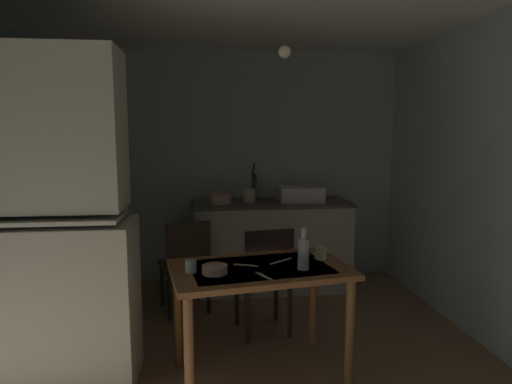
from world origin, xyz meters
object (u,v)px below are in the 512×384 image
(sink_basin, at_px, (300,194))
(chair_by_counter, at_px, (186,263))
(mixing_bowl_counter, at_px, (218,199))
(serving_bowl_wide, at_px, (215,269))
(glass_bottle, at_px, (303,253))
(hand_pump, at_px, (254,185))
(dining_table, at_px, (260,282))
(chair_far_side, at_px, (265,278))
(teacup_mint, at_px, (191,266))
(hutch_cabinet, at_px, (42,234))

(sink_basin, distance_m, chair_by_counter, 1.37)
(sink_basin, xyz_separation_m, mixing_bowl_counter, (-0.83, -0.05, -0.03))
(mixing_bowl_counter, bearing_deg, serving_bowl_wide, -92.50)
(chair_by_counter, relative_size, glass_bottle, 3.17)
(sink_basin, xyz_separation_m, hand_pump, (-0.46, 0.05, 0.09))
(sink_basin, relative_size, serving_bowl_wide, 2.85)
(dining_table, distance_m, chair_far_side, 0.61)
(dining_table, distance_m, chair_by_counter, 1.22)
(glass_bottle, bearing_deg, teacup_mint, 178.51)
(teacup_mint, bearing_deg, dining_table, 8.81)
(chair_by_counter, bearing_deg, hutch_cabinet, -127.71)
(hand_pump, relative_size, serving_bowl_wide, 2.53)
(chair_by_counter, bearing_deg, mixing_bowl_counter, 59.00)
(sink_basin, xyz_separation_m, teacup_mint, (-1.05, -1.72, -0.20))
(hutch_cabinet, height_order, dining_table, hutch_cabinet)
(hand_pump, distance_m, serving_bowl_wide, 1.88)
(hand_pump, xyz_separation_m, teacup_mint, (-0.59, -1.76, -0.29))
(dining_table, height_order, chair_far_side, chair_far_side)
(hutch_cabinet, xyz_separation_m, dining_table, (1.33, -0.04, -0.34))
(hutch_cabinet, bearing_deg, dining_table, -1.69)
(hand_pump, bearing_deg, teacup_mint, -108.41)
(hand_pump, distance_m, mixing_bowl_counter, 0.40)
(sink_basin, distance_m, serving_bowl_wide, 1.99)
(sink_basin, bearing_deg, hand_pump, 174.43)
(mixing_bowl_counter, height_order, glass_bottle, glass_bottle)
(glass_bottle, bearing_deg, mixing_bowl_counter, 105.85)
(dining_table, bearing_deg, sink_basin, 69.60)
(hand_pump, bearing_deg, chair_far_side, -92.02)
(hutch_cabinet, xyz_separation_m, hand_pump, (1.48, 1.66, 0.09))
(mixing_bowl_counter, bearing_deg, hutch_cabinet, -125.64)
(teacup_mint, relative_size, glass_bottle, 0.29)
(hand_pump, xyz_separation_m, glass_bottle, (0.11, -1.78, -0.22))
(mixing_bowl_counter, xyz_separation_m, dining_table, (0.22, -1.60, -0.31))
(mixing_bowl_counter, xyz_separation_m, serving_bowl_wide, (-0.07, -1.71, -0.18))
(teacup_mint, xyz_separation_m, glass_bottle, (0.70, -0.02, 0.07))
(sink_basin, height_order, chair_by_counter, sink_basin)
(sink_basin, relative_size, mixing_bowl_counter, 1.68)
(sink_basin, distance_m, teacup_mint, 2.02)
(hand_pump, relative_size, chair_by_counter, 0.46)
(hutch_cabinet, relative_size, chair_far_side, 2.39)
(hand_pump, bearing_deg, mixing_bowl_counter, -165.40)
(dining_table, relative_size, serving_bowl_wide, 7.89)
(chair_by_counter, distance_m, teacup_mint, 1.21)
(mixing_bowl_counter, relative_size, glass_bottle, 0.99)
(serving_bowl_wide, bearing_deg, teacup_mint, 165.14)
(hand_pump, distance_m, glass_bottle, 1.80)
(serving_bowl_wide, bearing_deg, dining_table, 20.20)
(mixing_bowl_counter, distance_m, chair_far_side, 1.18)
(hand_pump, relative_size, chair_far_side, 0.45)
(hutch_cabinet, bearing_deg, sink_basin, 39.58)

